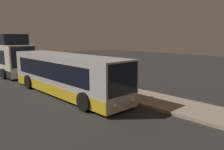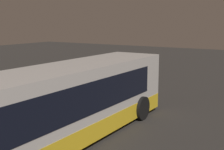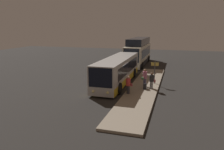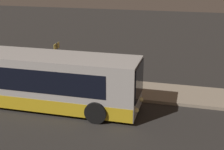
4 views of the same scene
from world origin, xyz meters
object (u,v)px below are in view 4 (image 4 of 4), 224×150
at_px(passenger_boarding, 74,68).
at_px(suitcase, 91,79).
at_px(bus_lead, 32,80).
at_px(sign_post, 57,55).
at_px(passenger_with_bags, 89,67).
at_px(passenger_waiting, 115,80).

height_order(passenger_boarding, suitcase, passenger_boarding).
relative_size(bus_lead, passenger_boarding, 6.37).
xyz_separation_m(bus_lead, sign_post, (-0.31, 4.00, 0.24)).
bearing_deg(passenger_boarding, passenger_with_bags, 179.99).
bearing_deg(suitcase, sign_post, 165.55).
xyz_separation_m(passenger_waiting, passenger_with_bags, (-2.19, 1.86, -0.02)).
height_order(passenger_with_bags, sign_post, sign_post).
bearing_deg(passenger_waiting, sign_post, 131.45).
distance_m(bus_lead, sign_post, 4.02).
xyz_separation_m(passenger_with_bags, suitcase, (0.28, -0.60, -0.58)).
xyz_separation_m(passenger_with_bags, sign_post, (-2.21, 0.04, 0.62)).
relative_size(passenger_waiting, sign_post, 0.71).
distance_m(suitcase, sign_post, 2.84).
bearing_deg(sign_post, passenger_with_bags, -1.15).
bearing_deg(passenger_waiting, suitcase, 121.35).
bearing_deg(passenger_with_bags, passenger_waiting, -43.99).
relative_size(bus_lead, passenger_waiting, 6.98).
distance_m(bus_lead, suitcase, 4.12).
distance_m(passenger_boarding, passenger_waiting, 3.10).
relative_size(passenger_with_bags, suitcase, 2.04).
relative_size(passenger_waiting, suitcase, 2.08).
height_order(passenger_waiting, passenger_with_bags, passenger_waiting).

